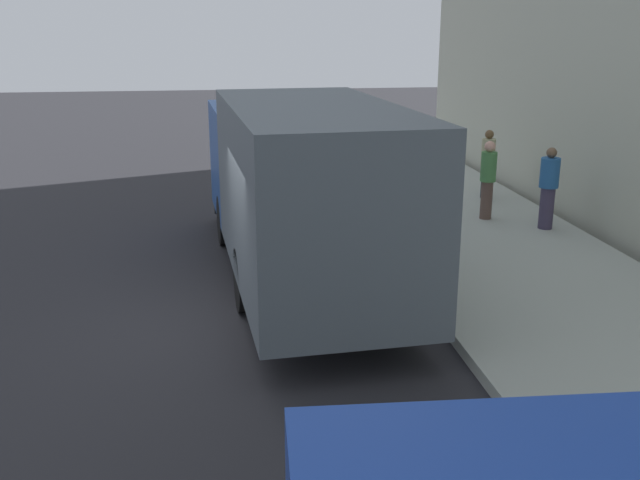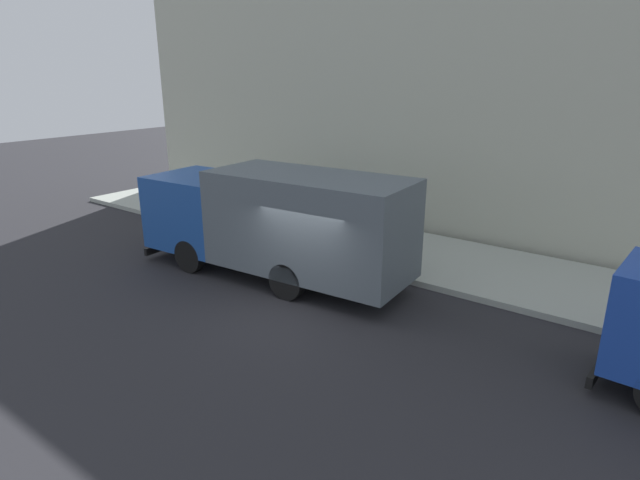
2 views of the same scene
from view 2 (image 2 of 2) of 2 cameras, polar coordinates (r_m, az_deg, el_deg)
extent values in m
plane|color=#26262A|center=(13.67, -2.24, -7.27)|extent=(80.00, 80.00, 0.00)
cube|color=#A5ACA2|center=(17.66, 8.36, -1.15)|extent=(4.35, 30.00, 0.18)
cube|color=#B6B9A4|center=(19.10, 13.36, 19.32)|extent=(0.50, 30.00, 12.82)
cube|color=#1E4A9C|center=(17.00, -12.93, 3.22)|extent=(2.64, 2.83, 2.23)
cube|color=black|center=(17.88, -15.97, 4.59)|extent=(2.07, 0.20, 1.25)
cube|color=#545E66|center=(14.33, -1.17, 1.86)|extent=(2.84, 5.83, 2.68)
cube|color=black|center=(18.36, -15.70, -0.27)|extent=(2.37, 0.28, 0.24)
cylinder|color=black|center=(16.24, -14.04, -1.69)|extent=(0.37, 1.03, 1.01)
cylinder|color=black|center=(17.69, -8.98, 0.28)|extent=(0.37, 1.03, 1.01)
cylinder|color=black|center=(13.94, -3.63, -4.50)|extent=(0.37, 1.03, 1.01)
cylinder|color=black|center=(15.61, 1.09, -1.94)|extent=(0.37, 1.03, 1.01)
cube|color=black|center=(11.49, 29.85, -5.40)|extent=(1.68, 0.15, 1.11)
cube|color=black|center=(12.10, 28.38, -11.69)|extent=(1.93, 0.22, 0.24)
cylinder|color=#3F3650|center=(20.63, 1.05, 3.40)|extent=(0.41, 0.41, 0.88)
cylinder|color=#265B9B|center=(20.45, 1.07, 5.44)|extent=(0.55, 0.55, 0.62)
sphere|color=brown|center=(20.36, 1.07, 6.59)|extent=(0.22, 0.22, 0.22)
cylinder|color=black|center=(22.16, -5.30, 4.27)|extent=(0.36, 0.36, 0.81)
cylinder|color=tan|center=(22.00, -5.36, 6.13)|extent=(0.48, 0.48, 0.66)
sphere|color=brown|center=(21.91, -5.39, 7.25)|extent=(0.21, 0.21, 0.21)
cylinder|color=brown|center=(20.45, -2.67, 3.20)|extent=(0.28, 0.28, 0.84)
cylinder|color=#4A8747|center=(20.27, -2.70, 5.23)|extent=(0.38, 0.38, 0.64)
sphere|color=#D99E88|center=(20.17, -2.72, 6.46)|extent=(0.24, 0.24, 0.24)
cylinder|color=#4C5156|center=(15.98, 3.49, 1.80)|extent=(0.08, 0.08, 2.40)
cube|color=blue|center=(15.75, 3.50, 5.12)|extent=(0.44, 0.03, 0.36)
camera|label=1|loc=(9.81, 49.65, 2.88)|focal=40.60mm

